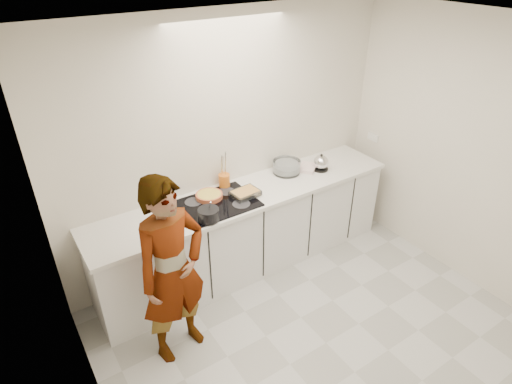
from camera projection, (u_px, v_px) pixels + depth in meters
floor at (326, 343)px, 3.77m from camera, size 3.60×3.20×0.00m
ceiling at (364, 35)px, 2.46m from camera, size 3.60×3.20×0.00m
wall_back at (230, 146)px, 4.27m from camera, size 3.60×0.00×2.60m
wall_left at (89, 327)px, 2.26m from camera, size 0.00×3.20×2.60m
wall_right at (482, 161)px, 3.99m from camera, size 0.02×3.20×2.60m
base_cabinets at (248, 232)px, 4.48m from camera, size 3.20×0.58×0.87m
countertop at (247, 195)px, 4.24m from camera, size 3.24×0.64×0.04m
hob at (217, 204)px, 4.05m from camera, size 0.72×0.54×0.01m
tart_dish at (209, 195)px, 4.12m from camera, size 0.28×0.28×0.04m
saucepan at (209, 214)px, 3.78m from camera, size 0.22×0.22×0.18m
baking_dish at (245, 193)px, 4.15m from camera, size 0.28×0.22×0.05m
mixing_bowl at (287, 167)px, 4.58m from camera, size 0.36×0.36×0.14m
tea_towel at (307, 168)px, 4.66m from camera, size 0.29×0.27×0.04m
kettle at (321, 163)px, 4.62m from camera, size 0.22×0.22×0.19m
utensil_crock at (224, 181)px, 4.30m from camera, size 0.13×0.13×0.14m
cook at (173, 272)px, 3.34m from camera, size 0.68×0.52×1.67m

